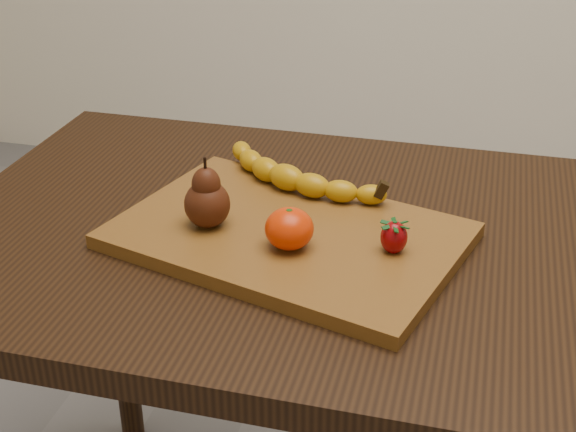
% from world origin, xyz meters
% --- Properties ---
extents(table, '(1.00, 0.70, 0.76)m').
position_xyz_m(table, '(0.00, 0.00, 0.66)').
color(table, black).
rests_on(table, ground).
extents(cutting_board, '(0.51, 0.41, 0.02)m').
position_xyz_m(cutting_board, '(0.00, -0.04, 0.77)').
color(cutting_board, brown).
rests_on(cutting_board, table).
extents(banana, '(0.25, 0.16, 0.04)m').
position_xyz_m(banana, '(-0.03, 0.08, 0.80)').
color(banana, '#C29009').
rests_on(banana, cutting_board).
extents(pear, '(0.07, 0.07, 0.10)m').
position_xyz_m(pear, '(-0.10, -0.05, 0.83)').
color(pear, '#411A0A').
rests_on(pear, cutting_board).
extents(mandarin, '(0.07, 0.07, 0.05)m').
position_xyz_m(mandarin, '(0.02, -0.08, 0.81)').
color(mandarin, red).
rests_on(mandarin, cutting_board).
extents(strawberry, '(0.04, 0.04, 0.04)m').
position_xyz_m(strawberry, '(0.15, -0.06, 0.80)').
color(strawberry, '#870307').
rests_on(strawberry, cutting_board).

